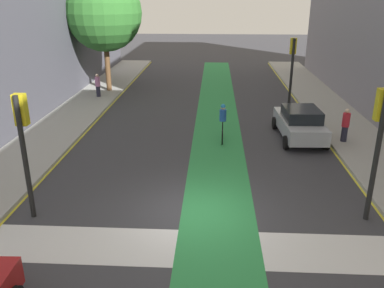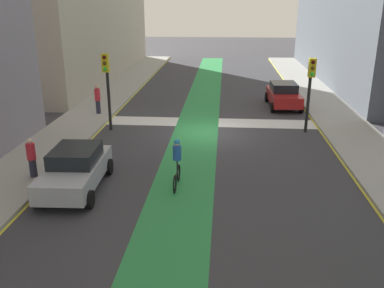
% 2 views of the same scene
% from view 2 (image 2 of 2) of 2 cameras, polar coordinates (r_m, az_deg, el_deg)
% --- Properties ---
extents(ground_plane, '(120.00, 120.00, 0.00)m').
position_cam_2_polar(ground_plane, '(22.22, 2.41, 1.55)').
color(ground_plane, '#38383D').
extents(bike_lane_paint, '(2.40, 60.00, 0.01)m').
position_cam_2_polar(bike_lane_paint, '(22.25, 0.49, 1.61)').
color(bike_lane_paint, '#2D8C47').
rests_on(bike_lane_paint, ground_plane).
extents(crosswalk_band, '(12.00, 1.80, 0.01)m').
position_cam_2_polar(crosswalk_band, '(24.13, 2.59, 2.99)').
color(crosswalk_band, silver).
rests_on(crosswalk_band, ground_plane).
extents(sidewalk_left, '(3.00, 60.00, 0.15)m').
position_cam_2_polar(sidewalk_left, '(23.19, 21.27, 1.18)').
color(sidewalk_left, '#9E9E99').
rests_on(sidewalk_left, ground_plane).
extents(curb_stripe_left, '(0.16, 60.00, 0.01)m').
position_cam_2_polar(curb_stripe_left, '(22.82, 17.64, 1.13)').
color(curb_stripe_left, yellow).
rests_on(curb_stripe_left, ground_plane).
extents(sidewalk_right, '(3.00, 60.00, 0.15)m').
position_cam_2_polar(sidewalk_right, '(23.66, -16.07, 2.09)').
color(sidewalk_right, '#9E9E99').
rests_on(sidewalk_right, ground_plane).
extents(curb_stripe_right, '(0.16, 60.00, 0.01)m').
position_cam_2_polar(curb_stripe_right, '(23.20, -12.57, 1.88)').
color(curb_stripe_right, yellow).
rests_on(curb_stripe_right, ground_plane).
extents(traffic_signal_near_right, '(0.35, 0.52, 4.14)m').
position_cam_2_polar(traffic_signal_near_right, '(22.37, -11.64, 8.98)').
color(traffic_signal_near_right, black).
rests_on(traffic_signal_near_right, ground_plane).
extents(traffic_signal_near_left, '(0.35, 0.52, 3.95)m').
position_cam_2_polar(traffic_signal_near_left, '(22.39, 15.99, 8.31)').
color(traffic_signal_near_left, black).
rests_on(traffic_signal_near_left, ground_plane).
extents(car_silver_right_far, '(2.16, 4.27, 1.57)m').
position_cam_2_polar(car_silver_right_far, '(16.02, -15.73, -3.30)').
color(car_silver_right_far, '#B2B7BF').
rests_on(car_silver_right_far, ground_plane).
extents(car_red_left_near, '(2.14, 4.26, 1.57)m').
position_cam_2_polar(car_red_left_near, '(28.24, 12.48, 6.64)').
color(car_red_left_near, '#A51919').
rests_on(car_red_left_near, ground_plane).
extents(cyclist_in_lane, '(0.32, 1.73, 1.86)m').
position_cam_2_polar(cyclist_in_lane, '(15.61, -2.09, -2.49)').
color(cyclist_in_lane, black).
rests_on(cyclist_in_lane, ground_plane).
extents(pedestrian_sidewalk_right_a, '(0.34, 0.34, 1.75)m').
position_cam_2_polar(pedestrian_sidewalk_right_a, '(25.92, -12.85, 6.05)').
color(pedestrian_sidewalk_right_a, '#262638').
rests_on(pedestrian_sidewalk_right_a, sidewalk_right).
extents(pedestrian_sidewalk_right_b, '(0.34, 0.34, 1.57)m').
position_cam_2_polar(pedestrian_sidewalk_right_b, '(17.27, -21.18, -1.74)').
color(pedestrian_sidewalk_right_b, '#262638').
rests_on(pedestrian_sidewalk_right_b, sidewalk_right).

